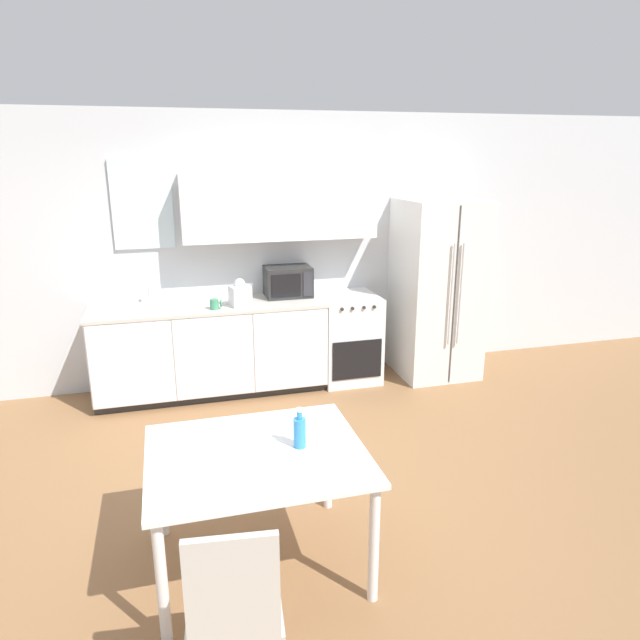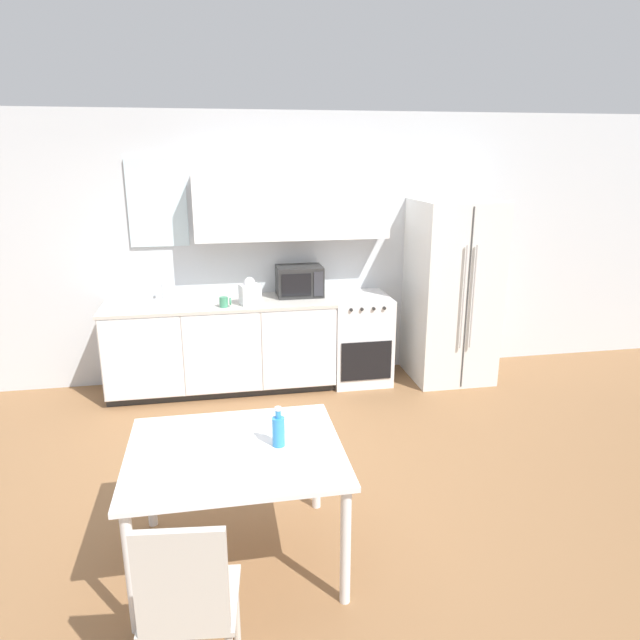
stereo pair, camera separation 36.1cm
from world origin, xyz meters
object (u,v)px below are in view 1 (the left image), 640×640
object	(u,v)px
dining_chair_near	(234,606)
drink_bottle	(300,431)
dining_table	(257,467)
refrigerator	(437,289)
microwave	(288,281)
oven_range	(347,337)
coffee_mug	(215,304)

from	to	relation	value
dining_chair_near	drink_bottle	world-z (taller)	drink_bottle
dining_table	drink_bottle	distance (m)	0.30
dining_table	dining_chair_near	size ratio (longest dim) A/B	1.28
refrigerator	microwave	world-z (taller)	refrigerator
oven_range	microwave	size ratio (longest dim) A/B	1.99
drink_bottle	dining_chair_near	bearing A→B (deg)	-119.12
refrigerator	dining_chair_near	bearing A→B (deg)	-127.14
refrigerator	drink_bottle	xyz separation A→B (m)	(-2.08, -2.52, -0.11)
dining_chair_near	coffee_mug	bearing A→B (deg)	91.96
dining_table	refrigerator	bearing A→B (deg)	47.27
refrigerator	dining_table	world-z (taller)	refrigerator
oven_range	refrigerator	bearing A→B (deg)	-4.27
oven_range	drink_bottle	xyz separation A→B (m)	(-1.12, -2.59, 0.37)
oven_range	drink_bottle	size ratio (longest dim) A/B	3.85
oven_range	dining_table	world-z (taller)	oven_range
refrigerator	coffee_mug	xyz separation A→B (m)	(-2.32, -0.12, 0.03)
oven_range	dining_chair_near	xyz separation A→B (m)	(-1.61, -3.46, 0.08)
microwave	dining_chair_near	world-z (taller)	microwave
coffee_mug	drink_bottle	world-z (taller)	coffee_mug
dining_chair_near	dining_table	bearing A→B (deg)	80.88
oven_range	dining_chair_near	size ratio (longest dim) A/B	0.97
microwave	dining_table	world-z (taller)	microwave
dining_table	dining_chair_near	world-z (taller)	dining_chair_near
coffee_mug	dining_chair_near	bearing A→B (deg)	-94.36
drink_bottle	oven_range	bearing A→B (deg)	66.51
dining_table	dining_chair_near	bearing A→B (deg)	-105.45
oven_range	coffee_mug	bearing A→B (deg)	-171.87
oven_range	dining_chair_near	bearing A→B (deg)	-114.96
dining_table	drink_bottle	bearing A→B (deg)	0.15
coffee_mug	drink_bottle	distance (m)	2.41
refrigerator	microwave	bearing A→B (deg)	173.05
dining_chair_near	microwave	bearing A→B (deg)	80.56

